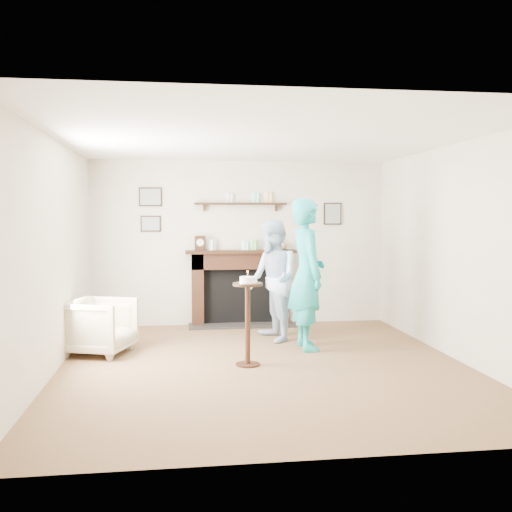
# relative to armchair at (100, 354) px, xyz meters

# --- Properties ---
(ground) EXTENTS (5.00, 5.00, 0.00)m
(ground) POSITION_rel_armchair_xyz_m (1.89, -0.79, 0.00)
(ground) COLOR brown
(ground) RESTS_ON ground
(room_shell) EXTENTS (4.54, 5.02, 2.52)m
(room_shell) POSITION_rel_armchair_xyz_m (1.89, -0.10, 1.62)
(room_shell) COLOR beige
(room_shell) RESTS_ON ground
(armchair) EXTENTS (0.93, 0.92, 0.67)m
(armchair) POSITION_rel_armchair_xyz_m (0.00, 0.00, 0.00)
(armchair) COLOR tan
(armchair) RESTS_ON ground
(man) EXTENTS (0.75, 0.89, 1.62)m
(man) POSITION_rel_armchair_xyz_m (2.19, 0.46, 0.00)
(man) COLOR silver
(man) RESTS_ON ground
(woman) EXTENTS (0.49, 0.71, 1.88)m
(woman) POSITION_rel_armchair_xyz_m (2.54, -0.05, 0.00)
(woman) COLOR #20A5BA
(woman) RESTS_ON ground
(pedestal_table) EXTENTS (0.33, 0.33, 1.06)m
(pedestal_table) POSITION_rel_armchair_xyz_m (1.71, -0.76, 0.65)
(pedestal_table) COLOR black
(pedestal_table) RESTS_ON ground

